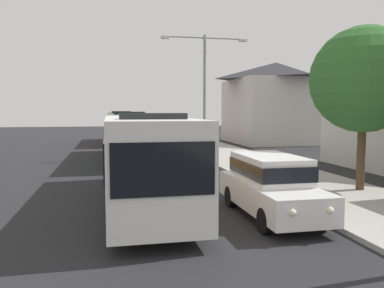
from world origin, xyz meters
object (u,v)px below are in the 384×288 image
object	(u,v)px
bus_second_in_line	(127,134)
bus_middle	(120,126)
streetlamp_mid	(205,82)
white_suv	(270,183)
bus_lead	(143,156)
roadside_tree	(364,80)

from	to	relation	value
bus_second_in_line	bus_middle	bearing A→B (deg)	90.00
streetlamp_mid	white_suv	bearing A→B (deg)	-96.27
bus_second_in_line	streetlamp_mid	size ratio (longest dim) A/B	1.49
bus_second_in_line	bus_middle	size ratio (longest dim) A/B	1.05
bus_middle	streetlamp_mid	distance (m)	15.20
bus_lead	streetlamp_mid	bearing A→B (deg)	67.39
bus_lead	bus_second_in_line	world-z (taller)	same
bus_second_in_line	roadside_tree	bearing A→B (deg)	-56.27
bus_second_in_line	streetlamp_mid	world-z (taller)	streetlamp_mid
bus_lead	white_suv	xyz separation A→B (m)	(3.70, -2.51, -0.66)
bus_middle	roadside_tree	bearing A→B (deg)	-72.22
streetlamp_mid	bus_middle	bearing A→B (deg)	111.42
bus_lead	streetlamp_mid	xyz separation A→B (m)	(5.40, 12.96, 3.55)
white_suv	streetlamp_mid	bearing A→B (deg)	83.73
bus_middle	white_suv	bearing A→B (deg)	-82.79
white_suv	roadside_tree	world-z (taller)	roadside_tree
bus_second_in_line	white_suv	distance (m)	15.79
bus_lead	bus_middle	world-z (taller)	same
bus_lead	bus_second_in_line	xyz separation A→B (m)	(0.00, 12.82, 0.00)
bus_middle	streetlamp_mid	size ratio (longest dim) A/B	1.42
bus_second_in_line	bus_middle	xyz separation A→B (m)	(-0.00, 13.90, -0.00)
streetlamp_mid	bus_second_in_line	bearing A→B (deg)	-178.51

